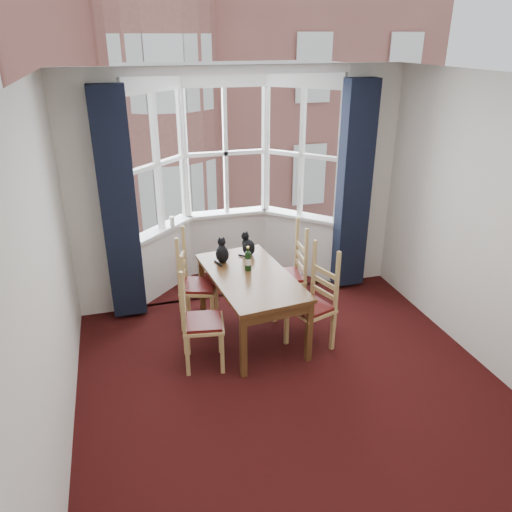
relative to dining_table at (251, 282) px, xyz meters
name	(u,v)px	position (x,y,z in m)	size (l,w,h in m)	color
floor	(302,403)	(0.13, -1.28, -0.64)	(4.50, 4.50, 0.00)	black
ceiling	(317,82)	(0.13, -1.28, 2.16)	(4.50, 4.50, 0.00)	white
wall_left	(42,298)	(-1.87, -1.28, 0.76)	(4.50, 4.50, 0.00)	silver
wall_near	(510,490)	(0.13, -3.53, 0.76)	(4.00, 4.00, 0.00)	silver
wall_back_pier_left	(97,201)	(-1.52, 0.97, 0.76)	(0.70, 0.12, 2.80)	silver
wall_back_pier_right	(364,179)	(1.78, 0.97, 0.76)	(0.70, 0.12, 2.80)	silver
bay_window	(230,178)	(0.13, 1.47, 0.76)	(2.76, 0.94, 2.80)	white
curtain_left	(119,208)	(-1.29, 0.79, 0.71)	(0.38, 0.22, 2.60)	black
curtain_right	(354,188)	(1.55, 0.79, 0.71)	(0.38, 0.22, 2.60)	black
dining_table	(251,282)	(0.00, 0.00, 0.00)	(0.97, 1.59, 0.73)	brown
chair_left_near	(194,324)	(-0.70, -0.41, -0.17)	(0.46, 0.48, 0.92)	tan
chair_left_far	(191,287)	(-0.60, 0.39, -0.17)	(0.51, 0.53, 0.92)	tan
chair_right_near	(317,306)	(0.62, -0.41, -0.17)	(0.51, 0.53, 0.92)	tan
chair_right_far	(293,277)	(0.61, 0.32, -0.17)	(0.43, 0.45, 0.92)	tan
cat_left	(222,253)	(-0.22, 0.43, 0.19)	(0.18, 0.23, 0.29)	black
cat_right	(248,246)	(0.12, 0.54, 0.19)	(0.21, 0.24, 0.28)	black
wine_bottle	(248,260)	(0.00, 0.13, 0.20)	(0.07, 0.07, 0.28)	black
candle_tall	(172,222)	(-0.67, 1.32, 0.29)	(0.06, 0.06, 0.14)	white
street	(138,175)	(0.13, 30.97, -6.64)	(80.00, 80.00, 0.00)	#333335
tenement_building	(152,85)	(0.13, 12.73, 0.95)	(18.40, 7.80, 15.20)	#A15E53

